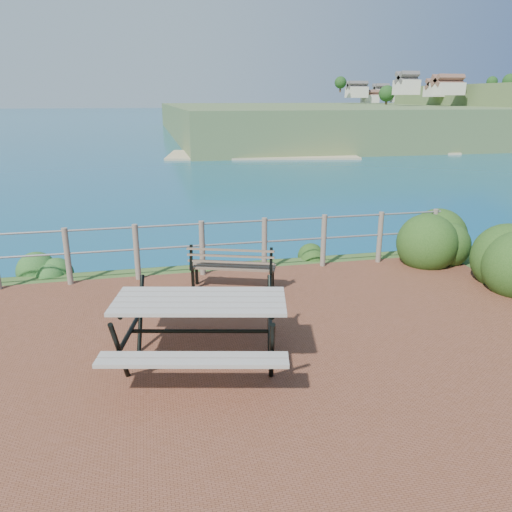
# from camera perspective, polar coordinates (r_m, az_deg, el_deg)

# --- Properties ---
(ground) EXTENTS (10.00, 7.00, 0.12)m
(ground) POSITION_cam_1_polar(r_m,az_deg,el_deg) (6.15, -2.42, -12.64)
(ground) COLOR brown
(ground) RESTS_ON ground
(ocean) EXTENTS (1200.00, 1200.00, 0.00)m
(ocean) POSITION_cam_1_polar(r_m,az_deg,el_deg) (205.26, -12.59, 16.39)
(ocean) COLOR #167084
(ocean) RESTS_ON ground
(safety_railing) EXTENTS (9.40, 0.10, 1.00)m
(safety_railing) POSITION_cam_1_polar(r_m,az_deg,el_deg) (9.00, -6.18, 1.23)
(safety_railing) COLOR #6B5B4C
(safety_railing) RESTS_ON ground
(picnic_table) EXTENTS (2.12, 1.70, 0.84)m
(picnic_table) POSITION_cam_1_polar(r_m,az_deg,el_deg) (5.99, -6.35, -7.81)
(picnic_table) COLOR gray
(picnic_table) RESTS_ON ground
(park_bench) EXTENTS (1.46, 0.80, 0.80)m
(park_bench) POSITION_cam_1_polar(r_m,az_deg,el_deg) (8.29, -2.67, -0.43)
(park_bench) COLOR brown
(park_bench) RESTS_ON ground
(shrub_right_edge) EXTENTS (1.18, 1.18, 1.68)m
(shrub_right_edge) POSITION_cam_1_polar(r_m,az_deg,el_deg) (10.66, 19.31, -0.29)
(shrub_right_edge) COLOR #183C12
(shrub_right_edge) RESTS_ON ground
(shrub_lip_west) EXTENTS (0.82, 0.82, 0.58)m
(shrub_lip_west) POSITION_cam_1_polar(r_m,az_deg,el_deg) (10.09, -22.99, -1.70)
(shrub_lip_west) COLOR #1F5420
(shrub_lip_west) RESTS_ON ground
(shrub_lip_east) EXTENTS (0.70, 0.70, 0.41)m
(shrub_lip_east) POSITION_cam_1_polar(r_m,az_deg,el_deg) (10.40, 7.04, 0.16)
(shrub_lip_east) COLOR #183C12
(shrub_lip_east) RESTS_ON ground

